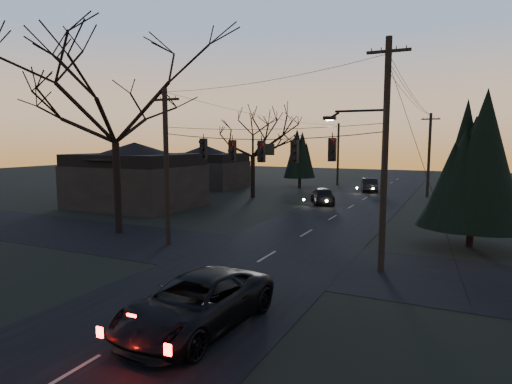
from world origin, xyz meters
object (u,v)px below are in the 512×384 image
at_px(utility_pole_far_r, 427,197).
at_px(bare_tree_left, 114,105).
at_px(utility_pole_far_l, 337,185).
at_px(suv_near, 196,303).
at_px(sedan_oncoming_b, 369,185).
at_px(sedan_oncoming_a, 323,195).
at_px(evergreen_right, 474,168).
at_px(utility_pole_left, 168,244).
at_px(utility_pole_right, 381,271).

distance_m(utility_pole_far_r, bare_tree_left, 32.33).
distance_m(utility_pole_far_l, suv_near, 44.99).
bearing_deg(suv_near, sedan_oncoming_b, 97.23).
xyz_separation_m(bare_tree_left, sedan_oncoming_a, (7.87, 17.51, -7.07)).
distance_m(bare_tree_left, sedan_oncoming_a, 20.46).
relative_size(suv_near, sedan_oncoming_b, 1.24).
relative_size(utility_pole_far_l, sedan_oncoming_a, 1.74).
distance_m(utility_pole_far_r, evergreen_right, 22.12).
xyz_separation_m(utility_pole_left, bare_tree_left, (-4.63, 1.10, 7.86)).
xyz_separation_m(utility_pole_left, sedan_oncoming_a, (3.24, 18.62, 0.78)).
bearing_deg(utility_pole_far_l, utility_pole_right, -72.28).
bearing_deg(evergreen_right, sedan_oncoming_b, 112.74).
bearing_deg(sedan_oncoming_a, utility_pole_left, 56.54).
xyz_separation_m(bare_tree_left, sedan_oncoming_b, (9.83, 29.06, -7.09)).
xyz_separation_m(utility_pole_left, utility_pole_far_l, (0.00, 36.00, 0.00)).
xyz_separation_m(suv_near, sedan_oncoming_b, (-2.20, 38.54, -0.04)).
bearing_deg(sedan_oncoming_a, sedan_oncoming_b, -123.23).
relative_size(utility_pole_right, evergreen_right, 1.36).
relative_size(utility_pole_far_r, sedan_oncoming_a, 1.85).
height_order(utility_pole_left, bare_tree_left, bare_tree_left).
relative_size(utility_pole_far_l, sedan_oncoming_b, 1.72).
xyz_separation_m(sedan_oncoming_a, sedan_oncoming_b, (1.96, 11.55, -0.01)).
height_order(utility_pole_far_r, evergreen_right, evergreen_right).
relative_size(utility_pole_right, suv_near, 1.73).
bearing_deg(utility_pole_right, sedan_oncoming_b, 101.80).
distance_m(utility_pole_far_l, sedan_oncoming_b, 7.85).
xyz_separation_m(bare_tree_left, evergreen_right, (19.71, 5.49, -3.59)).
bearing_deg(utility_pole_far_r, sedan_oncoming_b, 161.01).
relative_size(utility_pole_left, sedan_oncoming_a, 1.85).
distance_m(utility_pole_far_l, evergreen_right, 33.33).
relative_size(utility_pole_left, utility_pole_far_r, 1.00).
bearing_deg(bare_tree_left, sedan_oncoming_a, 65.80).
distance_m(utility_pole_far_r, utility_pole_far_l, 14.01).
bearing_deg(utility_pole_far_l, suv_near, -80.53).
bearing_deg(utility_pole_far_r, utility_pole_right, -90.00).
distance_m(utility_pole_right, suv_near, 9.35).
bearing_deg(evergreen_right, bare_tree_left, -164.45).
bearing_deg(utility_pole_right, suv_near, -116.08).
bearing_deg(sedan_oncoming_b, sedan_oncoming_a, 66.03).
bearing_deg(bare_tree_left, utility_pole_left, -13.41).
bearing_deg(utility_pole_left, utility_pole_right, 0.00).
bearing_deg(utility_pole_right, utility_pole_far_r, 90.00).
distance_m(utility_pole_left, utility_pole_far_r, 30.27).
bearing_deg(utility_pole_left, utility_pole_far_r, 67.67).
distance_m(utility_pole_right, utility_pole_far_l, 37.79).
height_order(utility_pole_right, sedan_oncoming_a, utility_pole_right).
relative_size(bare_tree_left, sedan_oncoming_a, 2.45).
bearing_deg(utility_pole_right, utility_pole_left, 180.00).
height_order(utility_pole_far_l, bare_tree_left, bare_tree_left).
xyz_separation_m(utility_pole_far_l, sedan_oncoming_a, (3.24, -17.38, 0.78)).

